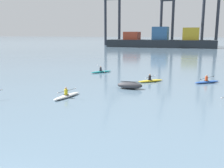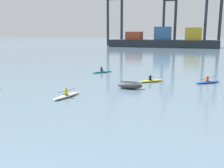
% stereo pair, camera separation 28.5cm
% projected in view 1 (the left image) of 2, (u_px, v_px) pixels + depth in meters
% --- Properties ---
extents(container_barge, '(43.59, 9.58, 8.24)m').
position_uv_depth(container_barge, '(161.00, 41.00, 105.35)').
color(container_barge, '#1E2328').
rests_on(container_barge, ground).
extents(gantry_crane_west, '(8.16, 18.16, 38.04)m').
position_uv_depth(gantry_crane_west, '(112.00, 7.00, 119.66)').
color(gantry_crane_west, '#232833').
rests_on(gantry_crane_west, ground).
extents(gantry_crane_west_mid, '(6.47, 19.70, 32.29)m').
position_uv_depth(gantry_crane_west_mid, '(167.00, 9.00, 115.08)').
color(gantry_crane_west_mid, '#232833').
rests_on(gantry_crane_west_mid, ground).
extents(gantry_crane_east_mid, '(6.90, 17.10, 33.77)m').
position_uv_depth(gantry_crane_east_mid, '(211.00, 5.00, 105.65)').
color(gantry_crane_east_mid, '#232833').
rests_on(gantry_crane_east_mid, ground).
extents(capsized_dinghy, '(2.65, 1.22, 0.76)m').
position_uv_depth(capsized_dinghy, '(130.00, 85.00, 26.37)').
color(capsized_dinghy, '#38383D').
rests_on(capsized_dinghy, ground).
extents(kayak_yellow, '(2.89, 2.77, 0.99)m').
position_uv_depth(kayak_yellow, '(150.00, 81.00, 30.03)').
color(kayak_yellow, yellow).
rests_on(kayak_yellow, ground).
extents(kayak_white, '(2.17, 3.45, 1.00)m').
position_uv_depth(kayak_white, '(67.00, 96.00, 22.77)').
color(kayak_white, silver).
rests_on(kayak_white, ground).
extents(kayak_blue, '(2.98, 2.66, 1.04)m').
position_uv_depth(kayak_blue, '(207.00, 82.00, 29.38)').
color(kayak_blue, '#2856B2').
rests_on(kayak_blue, ground).
extents(kayak_teal, '(2.55, 3.06, 1.07)m').
position_uv_depth(kayak_teal, '(101.00, 71.00, 37.20)').
color(kayak_teal, teal).
rests_on(kayak_teal, ground).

